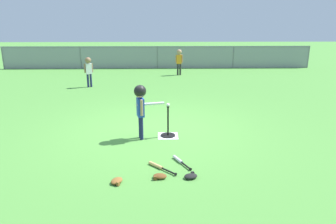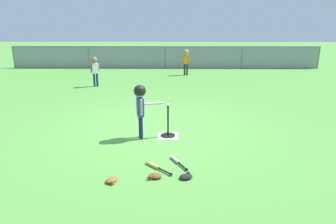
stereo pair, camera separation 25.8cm
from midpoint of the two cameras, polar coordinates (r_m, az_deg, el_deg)
name	(u,v)px [view 1 (the left image)]	position (r m, az deg, el deg)	size (l,w,h in m)	color
ground_plane	(155,129)	(7.27, -3.43, -3.22)	(60.00, 60.00, 0.00)	#51933D
home_plate	(168,136)	(6.86, -1.08, -4.38)	(0.44, 0.44, 0.01)	white
batting_tee	(168,131)	(6.83, -1.09, -3.57)	(0.32, 0.32, 0.67)	black
baseball_on_tee	(168,105)	(6.64, -1.11, 1.32)	(0.07, 0.07, 0.07)	white
batter_child	(141,101)	(6.50, -6.18, 2.02)	(0.63, 0.33, 1.17)	#191E4C
fielder_deep_center	(89,68)	(12.14, -14.97, 7.80)	(0.30, 0.22, 1.13)	#191E4C
fielder_near_left	(179,59)	(14.39, 1.53, 9.76)	(0.35, 0.23, 1.17)	#262626
spare_bat_silver	(180,161)	(5.64, 0.81, -8.94)	(0.31, 0.55, 0.06)	silver
spare_bat_wood	(159,166)	(5.44, -3.14, -9.96)	(0.49, 0.49, 0.06)	#DBB266
glove_by_plate	(117,181)	(5.07, -10.85, -12.32)	(0.24, 0.27, 0.07)	brown
glove_near_bats	(160,176)	(5.12, -3.01, -11.69)	(0.24, 0.19, 0.07)	brown
glove_tossed_aside	(191,176)	(5.12, 2.73, -11.68)	(0.26, 0.23, 0.07)	black
outfield_fence	(157,57)	(16.50, -2.41, 10.14)	(16.06, 0.06, 1.15)	slate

